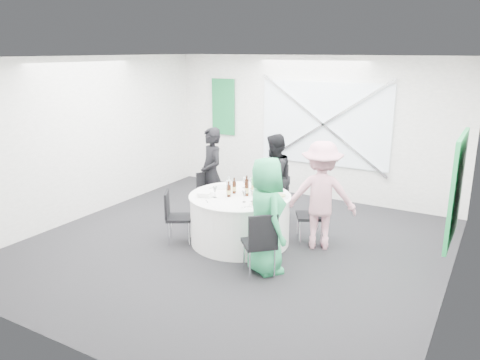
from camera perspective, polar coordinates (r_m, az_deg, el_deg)
The scene contains 48 objects.
floor at distance 7.23m, azimuth -0.80°, elevation -8.03°, with size 6.00×6.00×0.00m, color black.
ceiling at distance 6.62m, azimuth -0.89°, elevation 14.76°, with size 6.00×6.00×0.00m, color white.
wall_back at distance 9.45m, azimuth 8.55°, elevation 6.32°, with size 6.00×6.00×0.00m, color silver.
wall_front at distance 4.58m, azimuth -20.46°, elevation -4.55°, with size 6.00×6.00×0.00m, color silver.
wall_left at distance 8.68m, azimuth -18.19°, elevation 4.90°, with size 6.00×6.00×0.00m, color silver.
wall_right at distance 5.90m, azimuth 25.10°, elevation -0.63°, with size 6.00×6.00×0.00m, color silver.
window_panel at distance 9.29m, azimuth 10.21°, elevation 6.72°, with size 2.60×0.03×1.60m, color silver.
window_brace_a at distance 9.25m, azimuth 10.13°, elevation 6.68°, with size 0.05×0.05×3.16m, color silver.
window_brace_b at distance 9.25m, azimuth 10.13°, elevation 6.68°, with size 0.05×0.05×3.16m, color silver.
green_banner at distance 10.25m, azimuth -2.05°, elevation 8.90°, with size 0.55×0.04×1.20m, color #166E39.
green_sign at distance 6.53m, azimuth 24.89°, elevation -0.96°, with size 0.05×1.20×1.40m, color #1A8F44.
banquet_table at distance 7.25m, azimuth -0.00°, elevation -4.72°, with size 1.56×1.56×0.76m.
chair_back at distance 8.09m, azimuth 4.05°, elevation -0.99°, with size 0.47×0.48×1.01m.
chair_back_left at distance 8.15m, azimuth -3.82°, elevation -1.57°, with size 0.53×0.53×0.85m.
chair_back_right at distance 7.28m, azimuth 9.17°, elevation -3.72°, with size 0.55×0.54×0.88m.
chair_front_right at distance 6.10m, azimuth 2.55°, elevation -7.29°, with size 0.58×0.58×0.90m.
chair_front_left at distance 7.26m, azimuth -8.04°, elevation -4.02°, with size 0.52×0.51×0.82m.
person_man_back_left at distance 8.15m, azimuth -3.49°, elevation 0.75°, with size 0.59×0.39×1.62m, color black.
person_man_back at distance 8.16m, azimuth 4.16°, elevation 0.36°, with size 0.74×0.40×1.51m, color black.
person_woman_pink at distance 7.02m, azimuth 9.84°, elevation -1.86°, with size 1.06×0.49×1.63m, color pink.
person_woman_green at distance 6.19m, azimuth 3.19°, elevation -4.37°, with size 0.77×0.50×1.58m, color #2A9C60.
plate_back at distance 7.57m, azimuth 2.82°, elevation -0.76°, with size 0.29×0.29×0.01m.
plate_back_left at distance 7.52m, azimuth -2.29°, elevation -0.86°, with size 0.26×0.26×0.01m.
plate_back_right at distance 7.05m, azimuth 4.88°, elevation -1.98°, with size 0.26×0.26×0.04m.
plate_front_right at distance 6.66m, azimuth 2.16°, elevation -2.99°, with size 0.25×0.25×0.04m.
plate_front_left at distance 7.13m, azimuth -4.07°, elevation -1.83°, with size 0.28×0.28×0.01m.
napkin at distance 7.05m, azimuth -4.42°, elevation -1.75°, with size 0.18×0.12×0.05m, color white.
beer_bottle_a at distance 7.19m, azimuth -0.71°, elevation -0.92°, with size 0.06×0.06×0.25m.
beer_bottle_b at distance 7.21m, azimuth 0.83°, elevation -0.76°, with size 0.06×0.06×0.28m.
beer_bottle_c at distance 7.06m, azimuth 0.82°, elevation -1.10°, with size 0.06×0.06×0.28m.
beer_bottle_d at distance 7.03m, azimuth -1.37°, elevation -1.34°, with size 0.06×0.06×0.24m.
green_water_bottle at distance 7.11m, azimuth 1.68°, elevation -0.77°, with size 0.08×0.08×0.33m.
clear_water_bottle at distance 7.13m, azimuth -1.37°, elevation -0.93°, with size 0.08×0.08×0.28m.
wine_glass_a at distance 6.76m, azimuth 0.50°, elevation -1.71°, with size 0.07×0.07×0.17m.
wine_glass_b at distance 6.79m, azimuth 1.55°, elevation -1.63°, with size 0.07×0.07×0.17m.
wine_glass_c at distance 7.46m, azimuth 0.51°, elevation -0.05°, with size 0.07×0.07×0.17m.
wine_glass_d at distance 7.29m, azimuth 2.06°, elevation -0.42°, with size 0.07×0.07×0.17m.
wine_glass_e at distance 7.38m, azimuth -1.35°, elevation -0.23°, with size 0.07×0.07×0.17m.
wine_glass_f at distance 7.42m, azimuth 1.41°, elevation -0.13°, with size 0.07×0.07×0.17m.
wine_glass_g at distance 6.98m, azimuth -3.08°, elevation -1.18°, with size 0.07×0.07×0.17m.
fork_a at distance 7.65m, azimuth -1.18°, elevation -0.59°, with size 0.01×0.15×0.01m, color silver.
knife_a at distance 7.50m, azimuth -3.29°, elevation -0.96°, with size 0.01×0.15×0.01m, color silver.
fork_b at distance 6.58m, azimuth 0.70°, elevation -3.33°, with size 0.01×0.15×0.01m, color silver.
knife_b at distance 6.72m, azimuth 3.22°, elevation -2.95°, with size 0.01×0.15×0.01m, color silver.
fork_c at distance 7.16m, azimuth -4.61°, elevation -1.79°, with size 0.01×0.15×0.01m, color silver.
knife_c at distance 6.85m, azimuth -4.08°, elevation -2.60°, with size 0.01×0.15×0.01m, color silver.
fork_d at distance 7.49m, azimuth 3.36°, elevation -0.98°, with size 0.01×0.15×0.01m, color silver.
knife_d at distance 7.66m, azimuth 0.85°, elevation -0.57°, with size 0.01×0.15×0.01m, color silver.
Camera 1 is at (3.39, -5.69, 2.90)m, focal length 35.00 mm.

